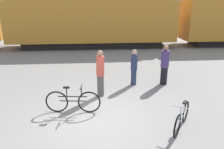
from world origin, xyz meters
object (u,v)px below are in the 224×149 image
Objects in this scene: bicycle_silver at (182,118)px; person_in_red at (100,73)px; person_in_purple at (165,65)px; person_in_navy at (134,67)px; bicycle_black at (73,101)px; freight_train at (92,14)px.

person_in_red is (-2.29, 2.57, 0.59)m from bicycle_silver.
person_in_navy is at bearing 35.58° from person_in_purple.
bicycle_silver is (3.26, -1.27, -0.05)m from bicycle_black.
bicycle_black is 3.49m from bicycle_silver.
bicycle_silver is at bearing -58.91° from person_in_red.
bicycle_silver is (2.56, -12.38, -2.27)m from freight_train.
bicycle_black is at bearing 68.87° from person_in_purple.
bicycle_silver is 0.85× the size of person_in_navy.
bicycle_silver is 0.77× the size of person_in_purple.
freight_train is 9.08m from person_in_navy.
person_in_navy is (1.52, 1.10, -0.12)m from person_in_red.
person_in_red reaches higher than person_in_purple.
bicycle_silver is at bearing 118.12° from person_in_purple.
freight_train is 9.48m from person_in_purple.
bicycle_silver is at bearing -21.29° from bicycle_black.
bicycle_black is at bearing -137.40° from person_in_red.
person_in_purple is at bearing -70.17° from freight_train.
person_in_red is at bearing 53.21° from bicycle_black.
person_in_purple is 1.10× the size of person_in_navy.
person_in_purple is 0.96× the size of person_in_red.
person_in_purple is at bearing 9.39° from person_in_red.
freight_train reaches higher than bicycle_black.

